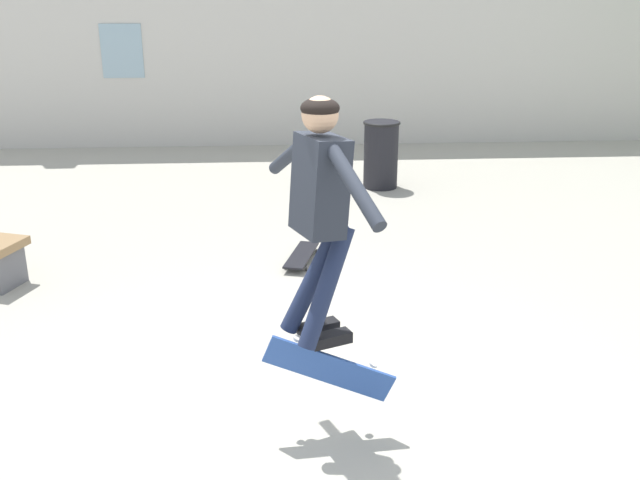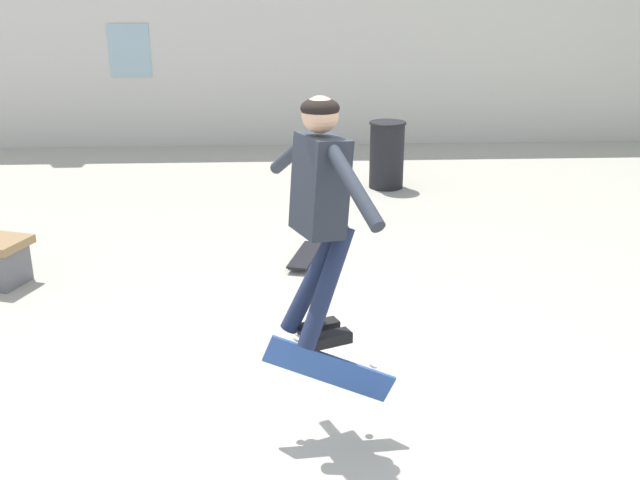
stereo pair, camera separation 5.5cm
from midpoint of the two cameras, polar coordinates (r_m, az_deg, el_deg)
ground_plane at (r=5.05m, az=-1.19°, el=-12.87°), size 40.00×40.00×0.00m
building_backdrop at (r=12.97m, az=-3.19°, el=15.60°), size 16.70×0.52×4.30m
trash_bin at (r=10.15m, az=4.74°, el=6.94°), size 0.52×0.52×0.94m
skater at (r=4.13m, az=-0.37°, el=3.24°), size 0.61×1.32×1.50m
skateboard_flipping at (r=4.50m, az=0.39°, el=-10.26°), size 0.84×0.15×0.48m
skateboard_resting at (r=7.43m, az=-1.71°, el=-1.21°), size 0.41×0.82×0.08m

